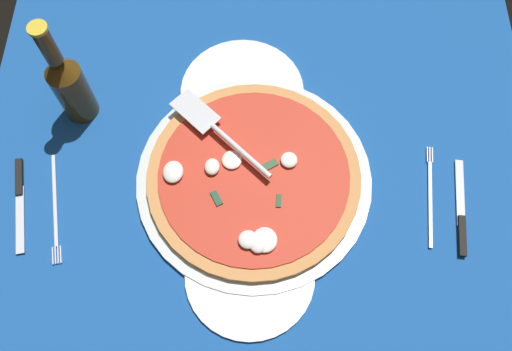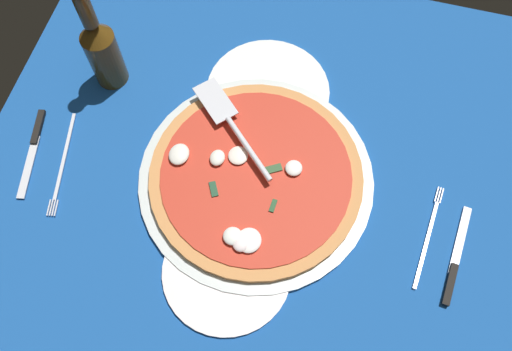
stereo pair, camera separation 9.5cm
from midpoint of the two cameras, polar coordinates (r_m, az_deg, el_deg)
name	(u,v)px [view 2 (the right image)]	position (r cm, az deg, el deg)	size (l,w,h in cm)	color
ground_plane	(258,193)	(96.39, 2.98, -2.20)	(102.84, 102.84, 0.80)	#184C97
checker_pattern	(258,192)	(95.97, 3.00, -2.10)	(102.84, 102.84, 0.10)	silver
pizza_pan	(256,179)	(96.19, 2.80, -0.71)	(41.84, 41.84, 1.26)	silver
dinner_plate_left	(227,271)	(90.90, -0.08, -10.42)	(21.57, 21.57, 1.00)	white
dinner_plate_right	(268,91)	(105.22, 3.87, 8.63)	(23.67, 23.67, 1.00)	white
pizza	(255,177)	(94.79, 2.73, -0.46)	(37.82, 37.82, 2.83)	#D1894B
pizza_server	(233,126)	(96.56, 0.30, 5.00)	(18.18, 18.91, 1.00)	silver
place_setting_near	(441,251)	(98.74, 21.65, -7.78)	(20.70, 13.37, 1.40)	white
place_setting_far	(48,155)	(103.93, -18.72, 1.82)	(20.90, 16.58, 1.40)	white
beer_bottle	(101,49)	(102.55, -13.47, 12.63)	(6.17, 6.17, 24.17)	#523610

